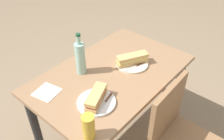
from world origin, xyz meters
name	(u,v)px	position (x,y,z in m)	size (l,w,h in m)	color
ground_plane	(112,139)	(0.00, 0.00, 0.00)	(8.00, 8.00, 0.00)	#8C755B
dining_table	(112,86)	(0.00, 0.00, 0.62)	(1.13, 0.71, 0.74)	#997251
chair_far	(177,137)	(0.00, 0.55, 0.50)	(0.41, 0.41, 0.87)	#936B47
plate_near	(96,102)	(0.29, 0.12, 0.75)	(0.23, 0.23, 0.01)	white
baguette_sandwich_near	(96,97)	(0.29, 0.12, 0.79)	(0.21, 0.14, 0.07)	tan
knife_near	(106,102)	(0.26, 0.17, 0.76)	(0.18, 0.06, 0.01)	silver
plate_far	(132,64)	(-0.16, 0.05, 0.75)	(0.23, 0.23, 0.01)	silver
baguette_sandwich_far	(132,59)	(-0.16, 0.05, 0.79)	(0.23, 0.17, 0.07)	tan
knife_far	(136,66)	(-0.15, 0.10, 0.76)	(0.18, 0.05, 0.01)	silver
water_bottle	(80,58)	(0.13, -0.16, 0.86)	(0.07, 0.07, 0.30)	#99C6B7
beer_glass	(88,127)	(0.48, 0.26, 0.82)	(0.07, 0.07, 0.15)	gold
paper_napkin	(47,92)	(0.42, -0.18, 0.75)	(0.14, 0.14, 0.00)	white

